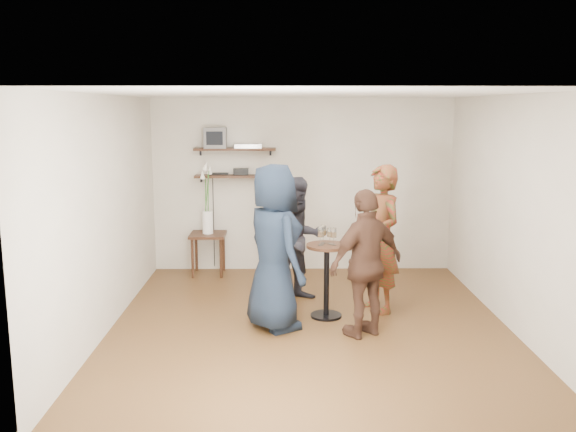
{
  "coord_description": "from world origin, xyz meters",
  "views": [
    {
      "loc": [
        -0.32,
        -6.62,
        2.46
      ],
      "look_at": [
        -0.24,
        0.4,
        1.2
      ],
      "focal_mm": 38.0,
      "sensor_mm": 36.0,
      "label": 1
    }
  ],
  "objects_px": {
    "radio": "(241,172)",
    "side_table": "(208,240)",
    "person_dark": "(299,240)",
    "dvd_deck": "(248,146)",
    "person_plaid": "(381,239)",
    "person_navy": "(274,248)",
    "drinks_table": "(327,271)",
    "crt_monitor": "(216,138)",
    "person_brown": "(366,264)"
  },
  "relations": [
    {
      "from": "person_brown",
      "to": "radio",
      "type": "bearing_deg",
      "value": -93.0
    },
    {
      "from": "person_plaid",
      "to": "person_navy",
      "type": "relative_size",
      "value": 0.96
    },
    {
      "from": "side_table",
      "to": "person_navy",
      "type": "height_order",
      "value": "person_navy"
    },
    {
      "from": "crt_monitor",
      "to": "dvd_deck",
      "type": "distance_m",
      "value": 0.5
    },
    {
      "from": "radio",
      "to": "person_dark",
      "type": "xyz_separation_m",
      "value": [
        0.82,
        -1.43,
        -0.72
      ]
    },
    {
      "from": "drinks_table",
      "to": "person_brown",
      "type": "relative_size",
      "value": 0.55
    },
    {
      "from": "radio",
      "to": "drinks_table",
      "type": "height_order",
      "value": "radio"
    },
    {
      "from": "radio",
      "to": "side_table",
      "type": "distance_m",
      "value": 1.13
    },
    {
      "from": "crt_monitor",
      "to": "dvd_deck",
      "type": "relative_size",
      "value": 0.8
    },
    {
      "from": "person_brown",
      "to": "crt_monitor",
      "type": "bearing_deg",
      "value": -87.4
    },
    {
      "from": "radio",
      "to": "person_navy",
      "type": "height_order",
      "value": "person_navy"
    },
    {
      "from": "drinks_table",
      "to": "person_dark",
      "type": "relative_size",
      "value": 0.55
    },
    {
      "from": "person_navy",
      "to": "person_brown",
      "type": "height_order",
      "value": "person_navy"
    },
    {
      "from": "dvd_deck",
      "to": "person_plaid",
      "type": "relative_size",
      "value": 0.22
    },
    {
      "from": "dvd_deck",
      "to": "side_table",
      "type": "relative_size",
      "value": 0.64
    },
    {
      "from": "crt_monitor",
      "to": "dvd_deck",
      "type": "height_order",
      "value": "crt_monitor"
    },
    {
      "from": "person_brown",
      "to": "side_table",
      "type": "bearing_deg",
      "value": -83.78
    },
    {
      "from": "drinks_table",
      "to": "person_navy",
      "type": "relative_size",
      "value": 0.47
    },
    {
      "from": "side_table",
      "to": "person_plaid",
      "type": "relative_size",
      "value": 0.35
    },
    {
      "from": "side_table",
      "to": "person_navy",
      "type": "xyz_separation_m",
      "value": [
        1.0,
        -2.24,
        0.41
      ]
    },
    {
      "from": "radio",
      "to": "person_brown",
      "type": "distance_m",
      "value": 3.14
    },
    {
      "from": "side_table",
      "to": "drinks_table",
      "type": "bearing_deg",
      "value": -49.45
    },
    {
      "from": "person_plaid",
      "to": "person_dark",
      "type": "bearing_deg",
      "value": -131.7
    },
    {
      "from": "dvd_deck",
      "to": "person_dark",
      "type": "relative_size",
      "value": 0.25
    },
    {
      "from": "side_table",
      "to": "person_dark",
      "type": "height_order",
      "value": "person_dark"
    },
    {
      "from": "drinks_table",
      "to": "person_brown",
      "type": "xyz_separation_m",
      "value": [
        0.38,
        -0.6,
        0.24
      ]
    },
    {
      "from": "dvd_deck",
      "to": "radio",
      "type": "bearing_deg",
      "value": 180.0
    },
    {
      "from": "dvd_deck",
      "to": "crt_monitor",
      "type": "bearing_deg",
      "value": 180.0
    },
    {
      "from": "person_dark",
      "to": "person_brown",
      "type": "height_order",
      "value": "person_brown"
    },
    {
      "from": "crt_monitor",
      "to": "person_brown",
      "type": "relative_size",
      "value": 0.2
    },
    {
      "from": "radio",
      "to": "drinks_table",
      "type": "distance_m",
      "value": 2.54
    },
    {
      "from": "crt_monitor",
      "to": "person_navy",
      "type": "height_order",
      "value": "crt_monitor"
    },
    {
      "from": "crt_monitor",
      "to": "person_plaid",
      "type": "relative_size",
      "value": 0.18
    },
    {
      "from": "radio",
      "to": "person_brown",
      "type": "xyz_separation_m",
      "value": [
        1.51,
        -2.66,
        -0.71
      ]
    },
    {
      "from": "side_table",
      "to": "person_plaid",
      "type": "height_order",
      "value": "person_plaid"
    },
    {
      "from": "dvd_deck",
      "to": "person_navy",
      "type": "xyz_separation_m",
      "value": [
        0.4,
        -2.42,
        -0.97
      ]
    },
    {
      "from": "crt_monitor",
      "to": "person_plaid",
      "type": "height_order",
      "value": "crt_monitor"
    },
    {
      "from": "dvd_deck",
      "to": "person_plaid",
      "type": "bearing_deg",
      "value": -47.43
    },
    {
      "from": "dvd_deck",
      "to": "person_plaid",
      "type": "height_order",
      "value": "dvd_deck"
    },
    {
      "from": "radio",
      "to": "person_navy",
      "type": "bearing_deg",
      "value": -77.99
    },
    {
      "from": "person_dark",
      "to": "person_navy",
      "type": "relative_size",
      "value": 0.86
    },
    {
      "from": "drinks_table",
      "to": "person_navy",
      "type": "xyz_separation_m",
      "value": [
        -0.61,
        -0.35,
        0.36
      ]
    },
    {
      "from": "person_dark",
      "to": "person_brown",
      "type": "distance_m",
      "value": 1.42
    },
    {
      "from": "radio",
      "to": "person_plaid",
      "type": "height_order",
      "value": "person_plaid"
    },
    {
      "from": "radio",
      "to": "person_plaid",
      "type": "bearing_deg",
      "value": -45.53
    },
    {
      "from": "person_plaid",
      "to": "person_navy",
      "type": "distance_m",
      "value": 1.41
    },
    {
      "from": "drinks_table",
      "to": "person_navy",
      "type": "bearing_deg",
      "value": -150.09
    },
    {
      "from": "crt_monitor",
      "to": "person_dark",
      "type": "relative_size",
      "value": 0.2
    },
    {
      "from": "crt_monitor",
      "to": "person_dark",
      "type": "bearing_deg",
      "value": -50.29
    },
    {
      "from": "side_table",
      "to": "radio",
      "type": "bearing_deg",
      "value": 19.7
    }
  ]
}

